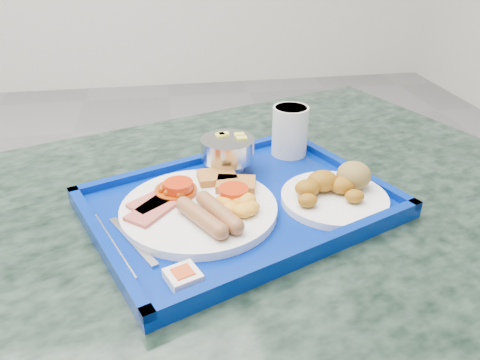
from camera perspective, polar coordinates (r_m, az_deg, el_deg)
The scene contains 9 objects.
table at distance 0.89m, azimuth -2.95°, elevation -16.17°, with size 1.53×1.27×0.82m.
tray at distance 0.77m, azimuth 0.00°, elevation -3.02°, with size 0.56×0.50×0.03m.
main_plate at distance 0.73m, azimuth -4.39°, elevation -3.06°, with size 0.25×0.25×0.04m.
bread_plate at distance 0.78m, azimuth 11.62°, elevation -1.26°, with size 0.17×0.17×0.06m.
fruit_bowl at distance 0.84m, azimuth -1.50°, elevation 3.73°, with size 0.10×0.10×0.07m.
juice_cup at distance 0.91m, azimuth 6.11°, elevation 6.16°, with size 0.07×0.07×0.10m.
spoon at distance 0.73m, azimuth -10.48°, elevation -4.28°, with size 0.10×0.17×0.01m.
knife at distance 0.69m, azimuth -15.49°, elevation -7.65°, with size 0.01×0.18×0.00m, color #AEAEB0.
jam_packet at distance 0.61m, azimuth -6.97°, elevation -11.59°, with size 0.05×0.05×0.02m.
Camera 1 is at (0.64, -1.06, 1.24)m, focal length 35.00 mm.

